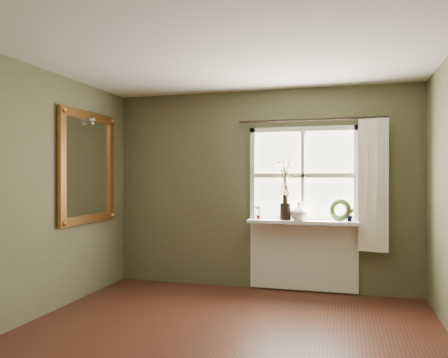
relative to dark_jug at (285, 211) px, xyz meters
name	(u,v)px	position (x,y,z in m)	size (l,w,h in m)	color
floor	(209,356)	(-0.34, -2.12, -1.03)	(4.50, 4.50, 0.00)	#3D1D13
ceiling	(209,37)	(-0.34, -2.12, 1.57)	(4.50, 4.50, 0.00)	silver
wall_back	(261,189)	(-0.34, 0.18, 0.27)	(4.00, 0.10, 2.60)	brown
wall_left	(2,194)	(-2.39, -2.12, 0.27)	(0.10, 4.50, 2.60)	brown
window_frame	(303,176)	(0.21, 0.11, 0.45)	(1.36, 0.06, 1.24)	white
window_sill	(302,222)	(0.21, 0.00, -0.13)	(1.36, 0.26, 0.04)	white
window_apron	(303,255)	(0.21, 0.11, -0.57)	(1.36, 0.04, 0.88)	white
dark_jug	(285,211)	(0.00, 0.00, 0.00)	(0.15, 0.15, 0.22)	black
cream_vase	(299,211)	(0.17, 0.00, 0.01)	(0.22, 0.22, 0.23)	beige
wreath	(340,212)	(0.67, 0.04, 0.00)	(0.28, 0.28, 0.07)	#34461F
potted_plant_left	(258,212)	(-0.35, 0.00, -0.02)	(0.10, 0.06, 0.18)	#34461F
potted_plant_right	(350,215)	(0.79, 0.00, -0.03)	(0.09, 0.07, 0.16)	#34461F
curtain	(373,185)	(1.05, 0.01, 0.34)	(0.36, 0.12, 1.59)	white
curtain_rod	(311,120)	(0.31, 0.05, 1.15)	(0.03, 0.03, 1.84)	black
gilt_mirror	(88,167)	(-2.30, -0.82, 0.55)	(0.10, 1.14, 1.36)	white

